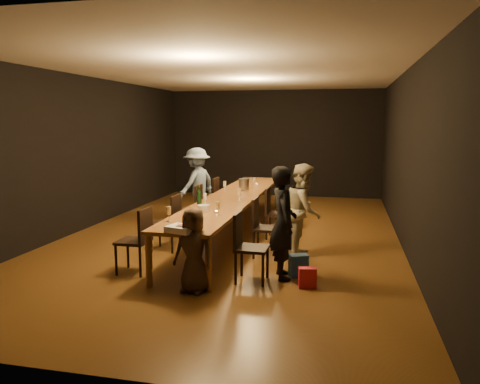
% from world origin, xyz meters
% --- Properties ---
extents(ground, '(10.00, 10.00, 0.00)m').
position_xyz_m(ground, '(0.00, 0.00, 0.00)').
color(ground, '#422910').
rests_on(ground, ground).
extents(room_shell, '(6.04, 10.04, 3.02)m').
position_xyz_m(room_shell, '(0.00, 0.00, 2.08)').
color(room_shell, black).
rests_on(room_shell, ground).
extents(table, '(0.90, 6.00, 0.75)m').
position_xyz_m(table, '(0.00, 0.00, 0.70)').
color(table, brown).
rests_on(table, ground).
extents(chair_right_0, '(0.42, 0.42, 0.93)m').
position_xyz_m(chair_right_0, '(0.85, -2.40, 0.47)').
color(chair_right_0, black).
rests_on(chair_right_0, ground).
extents(chair_right_1, '(0.42, 0.42, 0.93)m').
position_xyz_m(chair_right_1, '(0.85, -1.20, 0.47)').
color(chair_right_1, black).
rests_on(chair_right_1, ground).
extents(chair_right_2, '(0.42, 0.42, 0.93)m').
position_xyz_m(chair_right_2, '(0.85, 0.00, 0.47)').
color(chair_right_2, black).
rests_on(chair_right_2, ground).
extents(chair_right_3, '(0.42, 0.42, 0.93)m').
position_xyz_m(chair_right_3, '(0.85, 1.20, 0.47)').
color(chair_right_3, black).
rests_on(chair_right_3, ground).
extents(chair_left_0, '(0.42, 0.42, 0.93)m').
position_xyz_m(chair_left_0, '(-0.85, -2.40, 0.47)').
color(chair_left_0, black).
rests_on(chair_left_0, ground).
extents(chair_left_1, '(0.42, 0.42, 0.93)m').
position_xyz_m(chair_left_1, '(-0.85, -1.20, 0.47)').
color(chair_left_1, black).
rests_on(chair_left_1, ground).
extents(chair_left_2, '(0.42, 0.42, 0.93)m').
position_xyz_m(chair_left_2, '(-0.85, 0.00, 0.47)').
color(chair_left_2, black).
rests_on(chair_left_2, ground).
extents(chair_left_3, '(0.42, 0.42, 0.93)m').
position_xyz_m(chair_left_3, '(-0.85, 1.20, 0.47)').
color(chair_left_3, black).
rests_on(chair_left_3, ground).
extents(woman_birthday, '(0.52, 0.64, 1.53)m').
position_xyz_m(woman_birthday, '(1.23, -2.15, 0.77)').
color(woman_birthday, black).
rests_on(woman_birthday, ground).
extents(woman_tan, '(0.60, 0.75, 1.47)m').
position_xyz_m(woman_tan, '(1.40, -1.01, 0.73)').
color(woman_tan, '#C3B792').
rests_on(woman_tan, ground).
extents(man_blue, '(0.92, 1.15, 1.55)m').
position_xyz_m(man_blue, '(-1.15, 1.40, 0.78)').
color(man_blue, '#7D9BC1').
rests_on(man_blue, ground).
extents(child, '(0.57, 0.43, 1.06)m').
position_xyz_m(child, '(0.22, -2.93, 0.53)').
color(child, '#3D2F22').
rests_on(child, ground).
extents(gift_bag_red, '(0.24, 0.17, 0.26)m').
position_xyz_m(gift_bag_red, '(1.59, -2.48, 0.13)').
color(gift_bag_red, red).
rests_on(gift_bag_red, ground).
extents(gift_bag_blue, '(0.29, 0.25, 0.31)m').
position_xyz_m(gift_bag_blue, '(1.44, -2.06, 0.15)').
color(gift_bag_blue, '#2965B4').
rests_on(gift_bag_blue, ground).
extents(birthday_cake, '(0.41, 0.36, 0.08)m').
position_xyz_m(birthday_cake, '(0.05, -2.90, 0.79)').
color(birthday_cake, white).
rests_on(birthday_cake, table).
extents(plate_stack, '(0.25, 0.25, 0.11)m').
position_xyz_m(plate_stack, '(-0.07, -1.58, 0.80)').
color(plate_stack, silver).
rests_on(plate_stack, table).
extents(champagne_bottle, '(0.09, 0.09, 0.34)m').
position_xyz_m(champagne_bottle, '(-0.32, -1.01, 0.92)').
color(champagne_bottle, black).
rests_on(champagne_bottle, table).
extents(ice_bucket, '(0.26, 0.26, 0.23)m').
position_xyz_m(ice_bucket, '(0.03, 0.82, 0.86)').
color(ice_bucket, '#B0AFB4').
rests_on(ice_bucket, table).
extents(wineglass_0, '(0.06, 0.06, 0.21)m').
position_xyz_m(wineglass_0, '(-0.33, -2.34, 0.85)').
color(wineglass_0, beige).
rests_on(wineglass_0, table).
extents(wineglass_1, '(0.06, 0.06, 0.21)m').
position_xyz_m(wineglass_1, '(0.22, -1.81, 0.85)').
color(wineglass_1, beige).
rests_on(wineglass_1, table).
extents(wineglass_2, '(0.06, 0.06, 0.21)m').
position_xyz_m(wineglass_2, '(-0.20, -1.07, 0.85)').
color(wineglass_2, silver).
rests_on(wineglass_2, table).
extents(wineglass_3, '(0.06, 0.06, 0.21)m').
position_xyz_m(wineglass_3, '(0.23, -0.44, 0.85)').
color(wineglass_3, beige).
rests_on(wineglass_3, table).
extents(wineglass_4, '(0.06, 0.06, 0.21)m').
position_xyz_m(wineglass_4, '(-0.29, 0.53, 0.85)').
color(wineglass_4, silver).
rests_on(wineglass_4, table).
extents(wineglass_5, '(0.06, 0.06, 0.21)m').
position_xyz_m(wineglass_5, '(0.16, 1.26, 0.85)').
color(wineglass_5, silver).
rests_on(wineglass_5, table).
extents(tealight_near, '(0.05, 0.05, 0.03)m').
position_xyz_m(tealight_near, '(0.15, -1.64, 0.77)').
color(tealight_near, '#B2B7B2').
rests_on(tealight_near, table).
extents(tealight_mid, '(0.05, 0.05, 0.03)m').
position_xyz_m(tealight_mid, '(0.15, -0.01, 0.77)').
color(tealight_mid, '#B2B7B2').
rests_on(tealight_mid, table).
extents(tealight_far, '(0.05, 0.05, 0.03)m').
position_xyz_m(tealight_far, '(0.15, 1.59, 0.77)').
color(tealight_far, '#B2B7B2').
rests_on(tealight_far, table).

